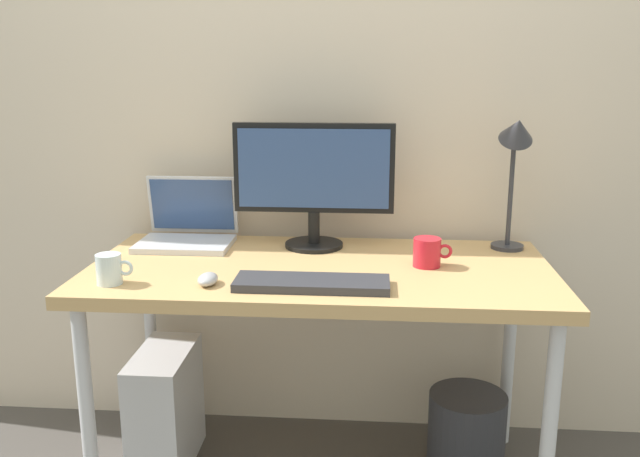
% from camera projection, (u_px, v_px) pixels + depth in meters
% --- Properties ---
extents(back_wall, '(4.40, 0.04, 2.60)m').
position_uv_depth(back_wall, '(329.00, 86.00, 2.40)').
color(back_wall, beige).
rests_on(back_wall, ground_plane).
extents(desk, '(1.45, 0.71, 0.76)m').
position_uv_depth(desk, '(320.00, 285.00, 2.15)').
color(desk, tan).
rests_on(desk, ground_plane).
extents(monitor, '(0.54, 0.20, 0.43)m').
position_uv_depth(monitor, '(314.00, 177.00, 2.29)').
color(monitor, black).
rests_on(monitor, desk).
extents(laptop, '(0.32, 0.26, 0.23)m').
position_uv_depth(laptop, '(188.00, 227.00, 2.39)').
color(laptop, silver).
rests_on(laptop, desk).
extents(desk_lamp, '(0.11, 0.16, 0.47)m').
position_uv_depth(desk_lamp, '(515.00, 152.00, 2.22)').
color(desk_lamp, '#333338').
rests_on(desk_lamp, desk).
extents(keyboard, '(0.44, 0.14, 0.02)m').
position_uv_depth(keyboard, '(312.00, 283.00, 1.93)').
color(keyboard, '#333338').
rests_on(keyboard, desk).
extents(mouse, '(0.06, 0.09, 0.03)m').
position_uv_depth(mouse, '(208.00, 279.00, 1.95)').
color(mouse, '#B2B2B7').
rests_on(mouse, desk).
extents(coffee_mug, '(0.12, 0.09, 0.09)m').
position_uv_depth(coffee_mug, '(427.00, 252.00, 2.12)').
color(coffee_mug, red).
rests_on(coffee_mug, desk).
extents(glass_cup, '(0.11, 0.07, 0.09)m').
position_uv_depth(glass_cup, '(110.00, 269.00, 1.95)').
color(glass_cup, silver).
rests_on(glass_cup, desk).
extents(computer_tower, '(0.18, 0.36, 0.42)m').
position_uv_depth(computer_tower, '(166.00, 408.00, 2.36)').
color(computer_tower, silver).
rests_on(computer_tower, ground_plane).
extents(wastebasket, '(0.26, 0.26, 0.30)m').
position_uv_depth(wastebasket, '(466.00, 435.00, 2.30)').
color(wastebasket, '#333338').
rests_on(wastebasket, ground_plane).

